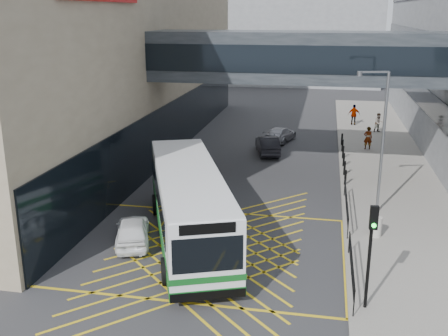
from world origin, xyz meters
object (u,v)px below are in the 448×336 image
Objects in this scene: car_silver at (280,134)px; pedestrian_b at (379,123)px; litter_bin at (376,227)px; pedestrian_c at (354,115)px; bus at (189,202)px; pedestrian_a at (368,138)px; car_white at (133,230)px; car_dark at (268,145)px; street_lamp at (380,134)px; traffic_light at (371,243)px.

pedestrian_b is at bearing -136.78° from car_silver.
pedestrian_c is at bearing 89.92° from litter_bin.
litter_bin is at bearing -10.21° from bus.
pedestrian_a reaches higher than car_silver.
pedestrian_c is (10.90, 27.97, 0.45)m from car_white.
car_dark reaches higher than litter_bin.
street_lamp is at bearing -122.90° from pedestrian_b.
street_lamp is at bearing 94.59° from pedestrian_c.
pedestrian_a is (0.53, 13.31, -3.27)m from street_lamp.
traffic_light is (7.64, -4.85, 0.88)m from bus.
pedestrian_b reaches higher than car_dark.
car_silver is 16.75m from street_lamp.
traffic_light is at bearing -97.28° from litter_bin.
street_lamp reaches higher than car_dark.
bus reaches higher than litter_bin.
traffic_light is 23.02m from pedestrian_a.
pedestrian_c is (-0.65, 8.96, 0.07)m from pedestrian_a.
car_dark is 4.57× the size of litter_bin.
traffic_light is 29.32m from pedestrian_b.
bus is 3.04× the size of car_white.
car_dark reaches higher than car_white.
car_dark is 12.04m from pedestrian_b.
car_dark is at bearing 96.39° from car_silver.
car_white is (-2.40, -0.95, -1.17)m from bus.
pedestrian_c is at bearing -116.00° from car_silver.
car_white is 4.27× the size of litter_bin.
car_silver is 9.43m from pedestrian_c.
pedestrian_a is at bearing 80.44° from traffic_light.
pedestrian_a is 1.05× the size of pedestrian_b.
traffic_light is (5.81, -20.75, 2.01)m from car_dark.
bus is at bearing 97.60° from car_silver.
pedestrian_a is at bearing 179.56° from car_silver.
street_lamp is at bearing 86.98° from litter_bin.
car_dark is at bearing 105.87° from street_lamp.
bus is 20.04m from car_silver.
pedestrian_a reaches higher than pedestrian_b.
traffic_light reaches higher than car_white.
car_white is at bearing -179.51° from bus.
car_white is 28.32m from pedestrian_b.
traffic_light reaches higher than bus.
bus is 8.70m from litter_bin.
pedestrian_a is (9.16, 18.06, -0.78)m from bus.
pedestrian_b is (2.82, 29.14, -1.70)m from traffic_light.
traffic_light is 2.37× the size of pedestrian_b.
traffic_light reaches higher than car_dark.
street_lamp is 13.72m from pedestrian_a.
traffic_light is at bearing -111.41° from street_lamp.
car_white is at bearing 53.21° from pedestrian_a.
car_dark is 2.30× the size of pedestrian_c.
litter_bin is at bearing 122.89° from car_silver.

